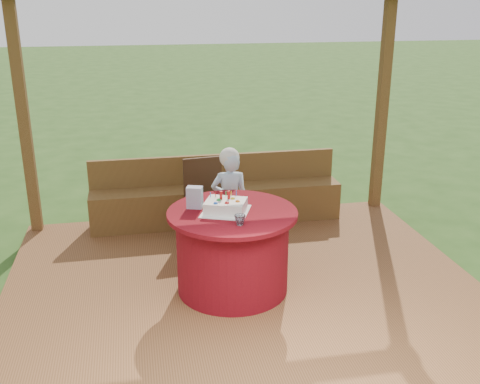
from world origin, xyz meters
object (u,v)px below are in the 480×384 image
at_px(table, 232,250).
at_px(drinking_glass, 240,220).
at_px(elderly_woman, 230,198).
at_px(birthday_cake, 226,206).
at_px(gift_bag, 195,197).
at_px(chair, 206,194).
at_px(bench, 217,201).

relative_size(table, drinking_glass, 12.44).
distance_m(elderly_woman, birthday_cake, 0.95).
height_order(table, gift_bag, gift_bag).
height_order(birthday_cake, gift_bag, gift_bag).
bearing_deg(gift_bag, drinking_glass, -37.03).
bearing_deg(chair, gift_bag, -102.23).
distance_m(chair, elderly_woman, 0.46).
xyz_separation_m(chair, gift_bag, (-0.25, -1.15, 0.38)).
bearing_deg(birthday_cake, chair, 90.50).
bearing_deg(table, elderly_woman, 81.46).
height_order(bench, gift_bag, gift_bag).
xyz_separation_m(bench, elderly_woman, (0.02, -0.80, 0.32)).
relative_size(chair, drinking_glass, 9.42).
relative_size(chair, birthday_cake, 1.71).
bearing_deg(chair, birthday_cake, -89.50).
distance_m(gift_bag, drinking_glass, 0.58).
xyz_separation_m(birthday_cake, gift_bag, (-0.26, 0.15, 0.05)).
bearing_deg(elderly_woman, table, -98.54).
height_order(table, drinking_glass, drinking_glass).
bearing_deg(drinking_glass, elderly_woman, 84.02).
bearing_deg(chair, bench, 64.84).
height_order(bench, elderly_woman, elderly_woman).
bearing_deg(bench, gift_bag, -105.73).
xyz_separation_m(chair, birthday_cake, (0.01, -1.30, 0.34)).
relative_size(bench, elderly_woman, 2.65).
height_order(elderly_woman, birthday_cake, elderly_woman).
xyz_separation_m(gift_bag, drinking_glass, (0.33, -0.48, -0.06)).
bearing_deg(gift_bag, elderly_woman, 77.09).
relative_size(bench, drinking_glass, 31.59).
distance_m(bench, birthday_cake, 1.80).
bearing_deg(drinking_glass, chair, 92.74).
distance_m(bench, gift_bag, 1.72).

